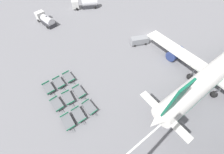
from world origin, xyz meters
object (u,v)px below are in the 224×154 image
object	(u,v)px
baggage_dolly_row_mid_b_col_b	(79,92)
baggage_dolly_row_mid_a_col_a	(59,83)
airplane	(217,70)
fuel_tanker_secondary	(86,4)
baggage_dolly_row_mid_b_col_a	(69,77)
baggage_dolly_row_near_col_b	(57,104)
service_van	(139,40)
baggage_dolly_row_mid_a_col_c	(79,115)
fuel_tanker_primary	(46,20)
baggage_dolly_row_near_col_c	(68,122)
baggage_dolly_row_mid_a_col_b	(68,98)
baggage_dolly_row_near_col_a	(49,88)
baggage_dolly_row_mid_b_col_c	(90,107)

from	to	relation	value
baggage_dolly_row_mid_b_col_b	baggage_dolly_row_mid_a_col_a	bearing A→B (deg)	-149.88
airplane	fuel_tanker_secondary	bearing A→B (deg)	-171.28
baggage_dolly_row_mid_a_col_a	baggage_dolly_row_mid_b_col_a	distance (m)	2.32
baggage_dolly_row_mid_a_col_a	baggage_dolly_row_near_col_b	bearing A→B (deg)	-25.36
service_van	baggage_dolly_row_mid_a_col_c	xyz separation A→B (m)	(9.27, -22.49, -0.58)
fuel_tanker_primary	baggage_dolly_row_mid_b_col_b	size ratio (longest dim) A/B	2.12
baggage_dolly_row_near_col_b	baggage_dolly_row_near_col_c	bearing A→B (deg)	4.57
baggage_dolly_row_near_col_c	baggage_dolly_row_mid_a_col_b	distance (m)	4.77
baggage_dolly_row_near_col_c	baggage_dolly_row_mid_b_col_a	world-z (taller)	same
baggage_dolly_row_mid_b_col_b	baggage_dolly_row_near_col_a	bearing A→B (deg)	-132.18
baggage_dolly_row_near_col_b	baggage_dolly_row_mid_a_col_b	xyz separation A→B (m)	(-0.05, 2.29, 0.00)
baggage_dolly_row_mid_a_col_c	baggage_dolly_row_near_col_b	bearing A→B (deg)	-149.89
baggage_dolly_row_near_col_b	baggage_dolly_row_mid_a_col_b	distance (m)	2.29
baggage_dolly_row_mid_b_col_a	baggage_dolly_row_near_col_b	bearing A→B (deg)	-43.49
baggage_dolly_row_near_col_c	baggage_dolly_row_near_col_b	bearing A→B (deg)	-175.43
fuel_tanker_primary	baggage_dolly_row_mid_b_col_b	bearing A→B (deg)	-5.88
airplane	baggage_dolly_row_mid_a_col_c	distance (m)	28.22
fuel_tanker_primary	service_van	world-z (taller)	fuel_tanker_primary
baggage_dolly_row_mid_b_col_a	baggage_dolly_row_mid_b_col_b	xyz separation A→B (m)	(4.59, 0.24, 0.00)
baggage_dolly_row_mid_b_col_c	fuel_tanker_primary	bearing A→B (deg)	175.08
baggage_dolly_row_near_col_c	baggage_dolly_row_mid_b_col_b	bearing A→B (deg)	135.39
fuel_tanker_secondary	baggage_dolly_row_near_col_c	distance (m)	41.30
baggage_dolly_row_near_col_b	baggage_dolly_row_mid_a_col_a	world-z (taller)	same
airplane	baggage_dolly_row_mid_b_col_b	bearing A→B (deg)	-117.67
fuel_tanker_primary	baggage_dolly_row_mid_a_col_c	distance (m)	33.09
airplane	baggage_dolly_row_mid_a_col_c	xyz separation A→B (m)	(-8.52, -26.75, -2.87)
fuel_tanker_primary	baggage_dolly_row_mid_b_col_a	distance (m)	23.97
baggage_dolly_row_near_col_b	baggage_dolly_row_mid_b_col_c	size ratio (longest dim) A/B	1.00
service_van	fuel_tanker_primary	bearing A→B (deg)	-143.45
service_van	baggage_dolly_row_mid_a_col_c	bearing A→B (deg)	-67.61
fuel_tanker_primary	fuel_tanker_secondary	bearing A→B (deg)	97.86
baggage_dolly_row_near_col_a	baggage_dolly_row_mid_b_col_b	bearing A→B (deg)	47.82
baggage_dolly_row_mid_a_col_b	baggage_dolly_row_mid_b_col_a	size ratio (longest dim) A/B	0.99
fuel_tanker_primary	baggage_dolly_row_near_col_a	world-z (taller)	fuel_tanker_primary
fuel_tanker_primary	baggage_dolly_row_mid_b_col_b	distance (m)	28.50
baggage_dolly_row_mid_a_col_c	baggage_dolly_row_mid_b_col_a	xyz separation A→B (m)	(-8.93, 1.98, 0.00)
service_van	baggage_dolly_row_mid_a_col_a	world-z (taller)	service_van
fuel_tanker_primary	baggage_dolly_row_near_col_a	size ratio (longest dim) A/B	2.11
fuel_tanker_primary	baggage_dolly_row_mid_b_col_a	xyz separation A→B (m)	(23.75, -3.16, -0.75)
fuel_tanker_secondary	baggage_dolly_row_near_col_a	bearing A→B (deg)	-41.06
baggage_dolly_row_mid_b_col_a	fuel_tanker_primary	bearing A→B (deg)	172.43
fuel_tanker_secondary	baggage_dolly_row_mid_a_col_a	world-z (taller)	fuel_tanker_secondary
baggage_dolly_row_mid_a_col_a	baggage_dolly_row_mid_b_col_b	bearing A→B (deg)	30.12
baggage_dolly_row_mid_a_col_c	airplane	bearing A→B (deg)	72.33
baggage_dolly_row_near_col_b	baggage_dolly_row_mid_b_col_c	world-z (taller)	same
baggage_dolly_row_mid_b_col_a	baggage_dolly_row_mid_b_col_c	xyz separation A→B (m)	(8.76, 0.36, 0.00)
baggage_dolly_row_mid_b_col_a	baggage_dolly_row_mid_b_col_c	world-z (taller)	same
baggage_dolly_row_mid_b_col_a	baggage_dolly_row_mid_b_col_b	world-z (taller)	same
service_van	baggage_dolly_row_mid_a_col_c	distance (m)	24.33
baggage_dolly_row_mid_a_col_a	baggage_dolly_row_mid_b_col_b	distance (m)	5.09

